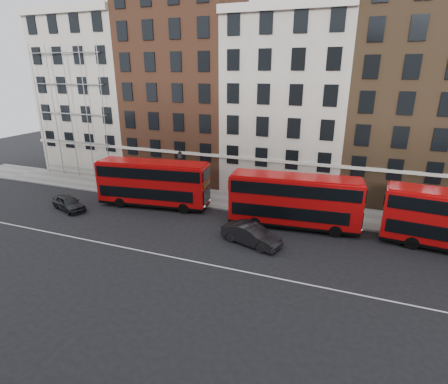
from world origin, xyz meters
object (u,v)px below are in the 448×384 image
at_px(bus_b, 153,183).
at_px(car_front, 251,235).
at_px(bus_c, 294,200).
at_px(car_rear, 69,203).

xyz_separation_m(bus_b, car_front, (11.55, -4.42, -1.69)).
distance_m(bus_b, car_front, 12.48).
height_order(bus_b, bus_c, bus_c).
relative_size(car_rear, car_front, 0.87).
relative_size(bus_b, car_front, 2.31).
bearing_deg(bus_c, car_front, -124.58).
relative_size(bus_c, car_rear, 2.65).
xyz_separation_m(bus_b, bus_c, (14.02, 0.00, 0.01)).
bearing_deg(car_rear, bus_b, -42.46).
distance_m(bus_b, bus_c, 14.02).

